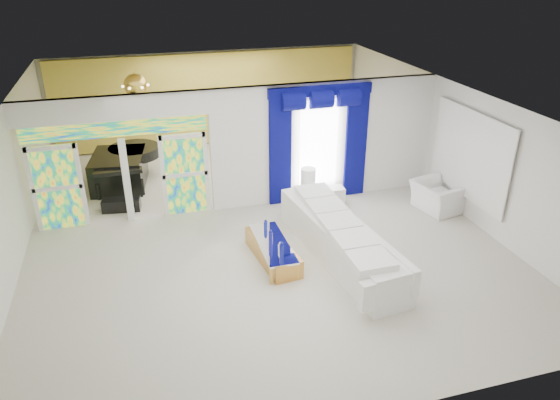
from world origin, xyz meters
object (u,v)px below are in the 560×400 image
object	(u,v)px
white_sofa	(340,241)
armchair	(437,197)
console_table	(319,197)
coffee_table	(273,252)
grand_piano	(119,170)

from	to	relation	value
white_sofa	armchair	distance (m)	3.46
armchair	console_table	bearing A→B (deg)	56.19
coffee_table	grand_piano	xyz separation A→B (m)	(-2.98, 4.86, 0.24)
console_table	grand_piano	xyz separation A→B (m)	(-4.81, 2.62, 0.23)
white_sofa	armchair	xyz separation A→B (m)	(3.15, 1.44, -0.03)
grand_piano	white_sofa	bearing A→B (deg)	-41.84
armchair	white_sofa	bearing A→B (deg)	103.07
coffee_table	grand_piano	size ratio (longest dim) A/B	1.02
white_sofa	coffee_table	bearing A→B (deg)	160.82
white_sofa	grand_piano	bearing A→B (deg)	123.37
white_sofa	coffee_table	distance (m)	1.40
coffee_table	armchair	xyz separation A→B (m)	(4.50, 1.14, 0.16)
armchair	coffee_table	bearing A→B (deg)	92.73
coffee_table	console_table	distance (m)	2.89
white_sofa	console_table	xyz separation A→B (m)	(0.47, 2.54, -0.18)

